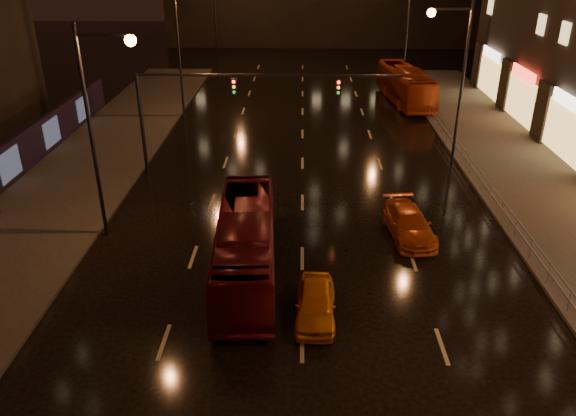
{
  "coord_description": "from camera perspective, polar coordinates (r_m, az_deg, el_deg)",
  "views": [
    {
      "loc": [
        -0.13,
        -12.02,
        13.16
      ],
      "look_at": [
        -0.65,
        10.08,
        2.5
      ],
      "focal_mm": 35.0,
      "sensor_mm": 36.0,
      "label": 1
    }
  ],
  "objects": [
    {
      "name": "bus_curb",
      "position": [
        51.49,
        11.8,
        12.14
      ],
      "size": [
        3.69,
        11.03,
        3.02
      ],
      "primitive_type": "imported",
      "rotation": [
        0.0,
        0.0,
        0.11
      ],
      "color": "#A23110",
      "rests_on": "ground"
    },
    {
      "name": "ground",
      "position": [
        34.62,
        1.47,
        3.4
      ],
      "size": [
        140.0,
        140.0,
        0.0
      ],
      "primitive_type": "plane",
      "color": "black",
      "rests_on": "ground"
    },
    {
      "name": "traffic_signal",
      "position": [
        33.47,
        -7.29,
        10.97
      ],
      "size": [
        15.31,
        0.32,
        6.2
      ],
      "color": "black",
      "rests_on": "ground"
    },
    {
      "name": "sidewalk_right",
      "position": [
        32.97,
        25.64,
        -0.34
      ],
      "size": [
        7.0,
        70.0,
        0.15
      ],
      "primitive_type": "cube",
      "color": "#38332D",
      "rests_on": "ground"
    },
    {
      "name": "railing_right",
      "position": [
        34.03,
        18.96,
        3.17
      ],
      "size": [
        0.05,
        56.0,
        1.0
      ],
      "color": "#99999E",
      "rests_on": "sidewalk_right"
    },
    {
      "name": "bus_red",
      "position": [
        24.02,
        -4.29,
        -3.63
      ],
      "size": [
        2.92,
        10.23,
        2.82
      ],
      "primitive_type": "imported",
      "rotation": [
        0.0,
        0.0,
        0.06
      ],
      "color": "#520B13",
      "rests_on": "ground"
    },
    {
      "name": "taxi_far",
      "position": [
        27.81,
        12.17,
        -1.57
      ],
      "size": [
        2.37,
        4.78,
        1.34
      ],
      "primitive_type": "imported",
      "rotation": [
        0.0,
        0.0,
        0.11
      ],
      "color": "#BB4511",
      "rests_on": "ground"
    },
    {
      "name": "sidewalk_left",
      "position": [
        32.87,
        -22.78,
        0.15
      ],
      "size": [
        7.0,
        70.0,
        0.15
      ],
      "primitive_type": "cube",
      "color": "#38332D",
      "rests_on": "ground"
    },
    {
      "name": "taxi_near",
      "position": [
        21.65,
        2.81,
        -9.64
      ],
      "size": [
        1.63,
        3.78,
        1.27
      ],
      "primitive_type": "imported",
      "rotation": [
        0.0,
        0.0,
        -0.04
      ],
      "color": "orange",
      "rests_on": "ground"
    }
  ]
}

